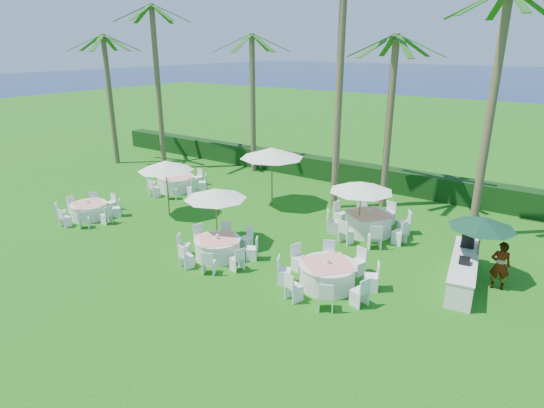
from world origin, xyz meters
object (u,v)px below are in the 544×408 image
Objects in this scene: banquet_table_a at (89,210)px; umbrella_c at (272,153)px; umbrella_green at (483,222)px; staff_person at (500,266)px; banquet_table_c at (327,274)px; banquet_table_d at (177,183)px; umbrella_a at (166,166)px; umbrella_b at (215,194)px; buffet_table at (463,269)px; umbrella_d at (361,187)px; banquet_table_b at (218,248)px; banquet_table_f at (368,223)px.

umbrella_c reaches higher than banquet_table_a.
umbrella_green reaches higher than staff_person.
banquet_table_c is 5.32m from umbrella_green.
staff_person is (16.14, -1.49, 0.40)m from banquet_table_d.
umbrella_b is (4.06, -1.26, -0.23)m from umbrella_a.
banquet_table_d is 0.83× the size of buffet_table.
umbrella_d is (-0.95, 4.51, 1.67)m from banquet_table_c.
umbrella_a is 1.07× the size of umbrella_b.
staff_person is (16.43, 3.68, 0.45)m from banquet_table_a.
buffet_table reaches higher than banquet_table_c.
buffet_table reaches higher than banquet_table_a.
banquet_table_b is 0.86× the size of banquet_table_f.
buffet_table is (3.56, 2.80, 0.04)m from banquet_table_c.
umbrella_b is 10.14m from staff_person.
umbrella_green is at bearing 63.66° from buffet_table.
banquet_table_c is at bearing -141.85° from buffet_table.
banquet_table_d is 10.86m from banquet_table_f.
banquet_table_b is 6.60m from umbrella_c.
banquet_table_f is 4.76m from buffet_table.
banquet_table_f is (10.85, 0.40, 0.03)m from banquet_table_d.
umbrella_c is (-0.92, 5.11, 0.50)m from umbrella_b.
umbrella_d is 5.88m from staff_person.
banquet_table_c is 1.45× the size of umbrella_green.
umbrella_b is at bearing 0.75° from staff_person.
banquet_table_d is at bearing -177.87° from banquet_table_f.
umbrella_d is at bearing 44.00° from umbrella_b.
banquet_table_f is 9.27m from umbrella_a.
banquet_table_a is 0.86× the size of banquet_table_c.
umbrella_green is (3.83, 3.34, 1.60)m from banquet_table_c.
umbrella_a is 13.14m from umbrella_green.
banquet_table_a is at bearing -132.82° from umbrella_c.
umbrella_b is (6.70, 1.13, 1.74)m from banquet_table_a.
umbrella_a is 1.15× the size of umbrella_green.
buffet_table is at bearing 12.67° from banquet_table_a.
banquet_table_b is 9.14m from umbrella_green.
banquet_table_a is at bearing -137.78° from umbrella_a.
banquet_table_b reaches higher than banquet_table_a.
umbrella_green is (8.97, 2.87, -0.08)m from umbrella_b.
umbrella_c reaches higher than staff_person.
staff_person is (8.94, 3.42, 0.43)m from banquet_table_b.
banquet_table_c is 12.41m from banquet_table_d.
banquet_table_f is 1.43× the size of umbrella_b.
umbrella_d is (10.89, 5.18, 1.73)m from banquet_table_a.
staff_person is at bearing -19.74° from banquet_table_f.
umbrella_green reaches higher than banquet_table_c.
umbrella_d reaches higher than banquet_table_d.
umbrella_c reaches higher than banquet_table_d.
banquet_table_b is at bearing -174.66° from banquet_table_c.
banquet_table_c is at bearing -138.90° from umbrella_green.
banquet_table_a is 12.45m from banquet_table_f.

